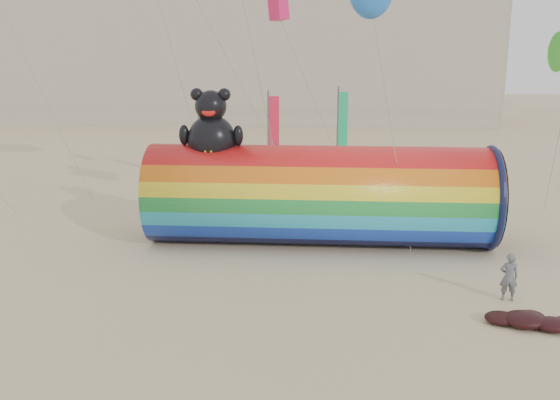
# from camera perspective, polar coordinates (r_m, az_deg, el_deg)

# --- Properties ---
(ground) EXTENTS (160.00, 160.00, 0.00)m
(ground) POSITION_cam_1_polar(r_m,az_deg,el_deg) (20.98, -1.67, -7.35)
(ground) COLOR #CCB58C
(ground) RESTS_ON ground
(hotel_building) EXTENTS (60.40, 15.40, 20.60)m
(hotel_building) POSITION_cam_1_polar(r_m,az_deg,el_deg) (66.90, -8.28, 16.31)
(hotel_building) COLOR #B7AD99
(hotel_building) RESTS_ON ground
(windsock_assembly) EXTENTS (13.30, 4.05, 6.13)m
(windsock_assembly) POSITION_cam_1_polar(r_m,az_deg,el_deg) (24.31, 3.60, 0.68)
(windsock_assembly) COLOR red
(windsock_assembly) RESTS_ON ground
(kite_handler) EXTENTS (0.58, 0.40, 1.52)m
(kite_handler) POSITION_cam_1_polar(r_m,az_deg,el_deg) (20.41, 20.19, -6.61)
(kite_handler) COLOR #595B61
(kite_handler) RESTS_ON ground
(fabric_bundle) EXTENTS (2.62, 1.35, 0.41)m
(fabric_bundle) POSITION_cam_1_polar(r_m,az_deg,el_deg) (19.09, 21.98, -10.15)
(fabric_bundle) COLOR #34090A
(fabric_bundle) RESTS_ON ground
(festival_banners) EXTENTS (8.28, 3.64, 5.20)m
(festival_banners) POSITION_cam_1_polar(r_m,az_deg,el_deg) (35.37, -0.51, 5.97)
(festival_banners) COLOR #59595E
(festival_banners) RESTS_ON ground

